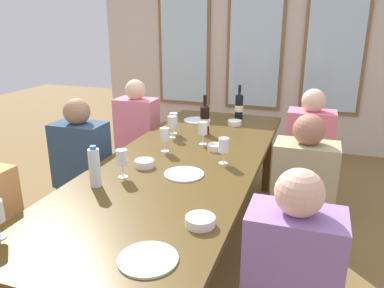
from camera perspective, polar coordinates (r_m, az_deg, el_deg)
The scene contains 23 objects.
ground_plane at distance 2.90m, azimuth -1.29°, elevation -16.19°, with size 12.00×12.00×0.00m, color brown.
back_wall_with_windows at distance 5.04m, azimuth 9.58°, elevation 15.88°, with size 4.21×0.10×2.90m.
dining_table at distance 2.58m, azimuth -1.39°, elevation -3.63°, with size 1.01×2.78×0.74m.
white_plate_0 at distance 3.53m, azimuth 0.78°, elevation 3.58°, with size 0.25×0.25×0.01m, color white.
white_plate_1 at distance 2.31m, azimuth -1.21°, elevation -4.53°, with size 0.24×0.24×0.01m, color white.
white_plate_2 at distance 1.56m, azimuth -6.64°, elevation -16.77°, with size 0.24×0.24×0.01m, color white.
wine_bottle_0 at distance 3.10m, azimuth 1.93°, elevation 3.76°, with size 0.08×0.08×0.32m.
wine_bottle_1 at distance 3.61m, azimuth 7.07°, elevation 5.71°, with size 0.08×0.08×0.32m.
tasting_bowl_0 at distance 3.41m, azimuth 6.42°, elevation 3.21°, with size 0.12×0.12×0.04m, color white.
tasting_bowl_1 at distance 2.45m, azimuth -7.17°, elevation -2.90°, with size 0.13×0.13×0.05m, color white.
tasting_bowl_2 at distance 2.74m, azimuth 3.54°, elevation -0.48°, with size 0.12×0.12×0.04m, color white.
tasting_bowl_3 at distance 1.77m, azimuth 1.24°, elevation -11.49°, with size 0.14×0.14×0.04m, color white.
water_bottle at distance 2.19m, azimuth -14.42°, elevation -3.42°, with size 0.06×0.06×0.24m.
wine_glass_1 at distance 2.46m, azimuth 4.77°, elevation -0.27°, with size 0.07×0.07×0.17m.
wine_glass_2 at distance 2.83m, azimuth 1.64°, elevation 2.21°, with size 0.07×0.07×0.17m.
wine_glass_3 at distance 3.10m, azimuth -2.79°, elevation 3.65°, with size 0.07×0.07×0.17m.
wine_glass_4 at distance 2.68m, azimuth -4.13°, elevation 1.26°, with size 0.07×0.07×0.17m.
wine_glass_5 at distance 3.00m, azimuth -3.02°, elevation 3.19°, with size 0.07×0.07×0.17m.
wine_glass_6 at distance 2.27m, azimuth -10.46°, elevation -2.21°, with size 0.07×0.07×0.17m.
seated_person_2 at distance 2.97m, azimuth -16.05°, elevation -4.54°, with size 0.38×0.24×1.11m.
seated_person_3 at distance 2.53m, azimuth 16.14°, elevation -8.64°, with size 0.38×0.24×1.11m.
seated_person_4 at distance 3.70m, azimuth -8.14°, elevation 0.59°, with size 0.38×0.24×1.11m.
seated_person_5 at distance 3.35m, azimuth 17.00°, elevation -1.97°, with size 0.38×0.24×1.11m.
Camera 1 is at (0.82, -2.24, 1.64)m, focal length 35.53 mm.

